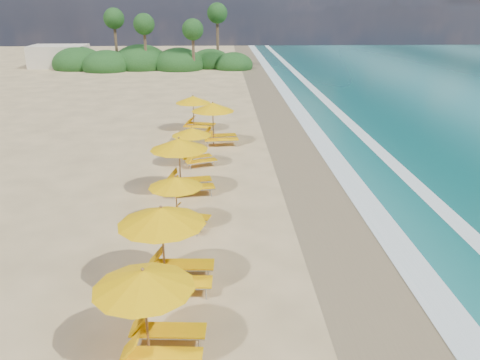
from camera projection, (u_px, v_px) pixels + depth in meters
ground at (240, 206)px, 20.87m from camera, size 160.00×160.00×0.00m
wet_sand at (333, 205)px, 21.02m from camera, size 4.00×160.00×0.01m
surf_foam at (395, 203)px, 21.12m from camera, size 4.00×160.00×0.01m
station_1 at (154, 308)px, 11.62m from camera, size 2.77×2.58×2.47m
station_2 at (170, 241)px, 14.59m from camera, size 2.94×2.73×2.67m
station_3 at (180, 199)px, 18.57m from camera, size 2.68×2.61×2.11m
station_4 at (184, 162)px, 21.90m from camera, size 3.12×2.97×2.63m
station_5 at (195, 144)px, 25.71m from camera, size 2.72×2.68×2.12m
station_6 at (216, 120)px, 29.50m from camera, size 3.00×2.82×2.63m
station_7 at (196, 111)px, 32.68m from camera, size 2.99×2.90×2.40m
treeline at (149, 61)px, 62.84m from camera, size 25.80×8.80×9.74m
beach_building at (59, 56)px, 64.57m from camera, size 7.00×5.00×2.80m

